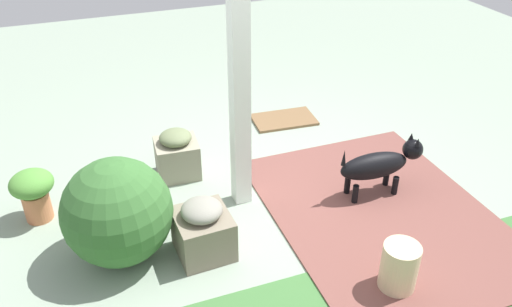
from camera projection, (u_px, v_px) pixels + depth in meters
ground_plane at (270, 196)px, 4.74m from camera, size 12.00×12.00×0.00m
brick_path at (382, 214)px, 4.50m from camera, size 1.80×2.40×0.02m
porch_pillar at (239, 81)px, 4.09m from camera, size 0.14×0.14×2.29m
stone_planter_nearest at (177, 154)px, 4.92m from camera, size 0.42×0.39×0.48m
stone_planter_mid at (203, 230)px, 3.99m from camera, size 0.43×0.45×0.48m
round_shrub at (117, 212)px, 3.87m from camera, size 0.83×0.83×0.83m
terracotta_pot_broad at (33, 191)px, 4.32m from camera, size 0.36×0.36×0.46m
dog at (380, 164)px, 4.60m from camera, size 0.80×0.23×0.55m
ceramic_urn at (399, 267)px, 3.69m from camera, size 0.27×0.27×0.38m
doormat at (284, 119)px, 5.95m from camera, size 0.73×0.48×0.03m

